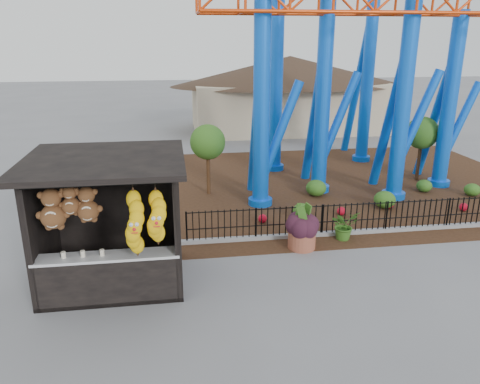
{
  "coord_description": "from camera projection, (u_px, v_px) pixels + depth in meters",
  "views": [
    {
      "loc": [
        -1.5,
        -9.35,
        5.6
      ],
      "look_at": [
        0.11,
        1.5,
        2.0
      ],
      "focal_mm": 35.0,
      "sensor_mm": 36.0,
      "label": 1
    }
  ],
  "objects": [
    {
      "name": "planter_foliage",
      "position": [
        303.0,
        218.0,
        12.88
      ],
      "size": [
        0.7,
        0.7,
        0.64
      ],
      "primitive_type": "ellipsoid",
      "color": "black",
      "rests_on": "terracotta_planter"
    },
    {
      "name": "landscaping",
      "position": [
        370.0,
        195.0,
        16.71
      ],
      "size": [
        8.69,
        2.88,
        0.6
      ],
      "color": "#2E5A1A",
      "rests_on": "mulch_bed"
    },
    {
      "name": "potted_plant",
      "position": [
        344.0,
        225.0,
        13.61
      ],
      "size": [
        0.97,
        0.91,
        0.88
      ],
      "primitive_type": "imported",
      "rotation": [
        0.0,
        0.0,
        0.34
      ],
      "color": "#2D5A1A",
      "rests_on": "ground"
    },
    {
      "name": "roller_coaster",
      "position": [
        348.0,
        15.0,
        17.18
      ],
      "size": [
        11.0,
        6.37,
        10.82
      ],
      "color": "blue",
      "rests_on": "ground"
    },
    {
      "name": "picket_fence",
      "position": [
        390.0,
        217.0,
        14.09
      ],
      "size": [
        12.2,
        0.06,
        1.0
      ],
      "primitive_type": null,
      "color": "black",
      "rests_on": "ground"
    },
    {
      "name": "pavilion",
      "position": [
        289.0,
        81.0,
        29.42
      ],
      "size": [
        15.0,
        15.0,
        4.8
      ],
      "color": "#BFAD8C",
      "rests_on": "ground"
    },
    {
      "name": "ground",
      "position": [
        245.0,
        295.0,
        10.74
      ],
      "size": [
        120.0,
        120.0,
        0.0
      ],
      "primitive_type": "plane",
      "color": "slate",
      "rests_on": "ground"
    },
    {
      "name": "curb",
      "position": [
        360.0,
        232.0,
        14.1
      ],
      "size": [
        18.0,
        0.18,
        0.12
      ],
      "primitive_type": "cube",
      "color": "gray",
      "rests_on": "ground"
    },
    {
      "name": "terracotta_planter",
      "position": [
        302.0,
        239.0,
        13.07
      ],
      "size": [
        0.84,
        0.84,
        0.57
      ],
      "primitive_type": "cylinder",
      "rotation": [
        0.0,
        0.0,
        0.09
      ],
      "color": "#964D36",
      "rests_on": "ground"
    },
    {
      "name": "mulch_bed",
      "position": [
        312.0,
        185.0,
        18.81
      ],
      "size": [
        18.0,
        12.0,
        0.02
      ],
      "primitive_type": "cube",
      "color": "#331E11",
      "rests_on": "ground"
    },
    {
      "name": "prize_booth",
      "position": [
        110.0,
        226.0,
        10.69
      ],
      "size": [
        3.5,
        3.4,
        3.12
      ],
      "color": "black",
      "rests_on": "ground"
    }
  ]
}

